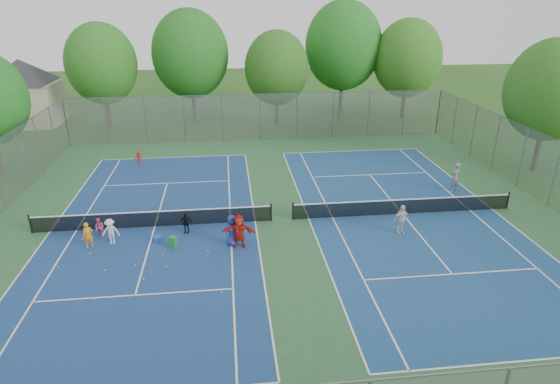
# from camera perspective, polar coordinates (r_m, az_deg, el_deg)

# --- Properties ---
(ground) EXTENTS (120.00, 120.00, 0.00)m
(ground) POSITION_cam_1_polar(r_m,az_deg,el_deg) (26.31, 0.25, -3.45)
(ground) COLOR #27531A
(ground) RESTS_ON ground
(court_pad) EXTENTS (32.00, 32.00, 0.01)m
(court_pad) POSITION_cam_1_polar(r_m,az_deg,el_deg) (26.31, 0.25, -3.44)
(court_pad) COLOR #2C5D33
(court_pad) RESTS_ON ground
(court_left) EXTENTS (10.97, 23.77, 0.01)m
(court_left) POSITION_cam_1_polar(r_m,az_deg,el_deg) (26.48, -15.01, -4.07)
(court_left) COLOR navy
(court_left) RESTS_ON court_pad
(court_right) EXTENTS (10.97, 23.77, 0.01)m
(court_right) POSITION_cam_1_polar(r_m,az_deg,el_deg) (27.93, 14.67, -2.58)
(court_right) COLOR navy
(court_right) RESTS_ON court_pad
(net_left) EXTENTS (12.87, 0.10, 0.91)m
(net_left) POSITION_cam_1_polar(r_m,az_deg,el_deg) (26.29, -15.10, -3.22)
(net_left) COLOR black
(net_left) RESTS_ON ground
(net_right) EXTENTS (12.87, 0.10, 0.91)m
(net_right) POSITION_cam_1_polar(r_m,az_deg,el_deg) (27.75, 14.76, -1.76)
(net_right) COLOR black
(net_right) RESTS_ON ground
(fence_north) EXTENTS (32.00, 0.10, 4.00)m
(fence_north) POSITION_cam_1_polar(r_m,az_deg,el_deg) (40.68, -2.46, 9.09)
(fence_north) COLOR gray
(fence_north) RESTS_ON ground
(fence_east) EXTENTS (0.10, 32.00, 4.00)m
(fence_east) POSITION_cam_1_polar(r_m,az_deg,el_deg) (31.56, 30.50, 1.77)
(fence_east) COLOR gray
(fence_east) RESTS_ON ground
(house) EXTENTS (11.03, 11.03, 7.30)m
(house) POSITION_cam_1_polar(r_m,az_deg,el_deg) (51.69, -28.96, 11.80)
(house) COLOR #B7A88C
(house) RESTS_ON ground
(tree_nw) EXTENTS (6.40, 6.40, 9.58)m
(tree_nw) POSITION_cam_1_polar(r_m,az_deg,el_deg) (47.13, -20.95, 14.38)
(tree_nw) COLOR #443326
(tree_nw) RESTS_ON ground
(tree_nl) EXTENTS (7.20, 7.20, 10.69)m
(tree_nl) POSITION_cam_1_polar(r_m,az_deg,el_deg) (46.81, -10.88, 16.18)
(tree_nl) COLOR #443326
(tree_nl) RESTS_ON ground
(tree_nc) EXTENTS (6.00, 6.00, 8.85)m
(tree_nc) POSITION_cam_1_polar(r_m,az_deg,el_deg) (45.12, -0.41, 14.86)
(tree_nc) COLOR #443326
(tree_nc) RESTS_ON ground
(tree_nr) EXTENTS (7.60, 7.60, 11.42)m
(tree_nr) POSITION_cam_1_polar(r_m,az_deg,el_deg) (49.09, 7.72, 17.26)
(tree_nr) COLOR #443326
(tree_nr) RESTS_ON ground
(tree_ne) EXTENTS (6.60, 6.60, 9.77)m
(tree_ne) POSITION_cam_1_polar(r_m,az_deg,el_deg) (49.12, 15.29, 15.43)
(tree_ne) COLOR #443326
(tree_ne) RESTS_ON ground
(tree_side_e) EXTENTS (6.00, 6.00, 9.20)m
(tree_side_e) POSITION_cam_1_polar(r_m,az_deg,el_deg) (37.10, 30.13, 10.67)
(tree_side_e) COLOR #443326
(tree_side_e) RESTS_ON ground
(ball_crate) EXTENTS (0.42, 0.42, 0.28)m
(ball_crate) POSITION_cam_1_polar(r_m,az_deg,el_deg) (24.89, -14.69, -5.52)
(ball_crate) COLOR blue
(ball_crate) RESTS_ON ground
(ball_hopper) EXTENTS (0.40, 0.40, 0.60)m
(ball_hopper) POSITION_cam_1_polar(r_m,az_deg,el_deg) (24.03, -12.89, -5.99)
(ball_hopper) COLOR #258938
(ball_hopper) RESTS_ON ground
(student_a) EXTENTS (0.57, 0.48, 1.34)m
(student_a) POSITION_cam_1_polar(r_m,az_deg,el_deg) (25.18, -22.36, -4.89)
(student_a) COLOR orange
(student_a) RESTS_ON ground
(student_b) EXTENTS (0.61, 0.54, 1.03)m
(student_b) POSITION_cam_1_polar(r_m,az_deg,el_deg) (26.12, -21.14, -4.06)
(student_b) COLOR #E35883
(student_b) RESTS_ON ground
(student_c) EXTENTS (0.92, 0.58, 1.37)m
(student_c) POSITION_cam_1_polar(r_m,az_deg,el_deg) (25.11, -19.95, -4.54)
(student_c) COLOR silver
(student_c) RESTS_ON ground
(student_d) EXTENTS (0.72, 0.38, 1.18)m
(student_d) POSITION_cam_1_polar(r_m,az_deg,el_deg) (25.19, -11.41, -3.70)
(student_d) COLOR black
(student_d) RESTS_ON ground
(student_e) EXTENTS (0.94, 0.80, 1.64)m
(student_e) POSITION_cam_1_polar(r_m,az_deg,el_deg) (23.55, -5.84, -4.68)
(student_e) COLOR #283795
(student_e) RESTS_ON ground
(student_f) EXTENTS (1.72, 0.80, 1.79)m
(student_f) POSITION_cam_1_polar(r_m,az_deg,el_deg) (23.27, -5.02, -4.79)
(student_f) COLOR red
(student_f) RESTS_ON ground
(child_far_baseline) EXTENTS (0.79, 0.61, 1.07)m
(child_far_baseline) POSITION_cam_1_polar(r_m,az_deg,el_deg) (36.28, -16.80, 4.00)
(child_far_baseline) COLOR #B21B19
(child_far_baseline) RESTS_ON ground
(instructor) EXTENTS (0.83, 0.76, 1.89)m
(instructor) POSITION_cam_1_polar(r_m,az_deg,el_deg) (31.92, 20.58, 1.73)
(instructor) COLOR gray
(instructor) RESTS_ON ground
(teen_court_b) EXTENTS (1.03, 0.67, 1.63)m
(teen_court_b) POSITION_cam_1_polar(r_m,az_deg,el_deg) (25.36, 14.56, -3.25)
(teen_court_b) COLOR silver
(teen_court_b) RESTS_ON ground
(tennis_ball_0) EXTENTS (0.07, 0.07, 0.07)m
(tennis_ball_0) POSITION_cam_1_polar(r_m,az_deg,el_deg) (25.41, -12.85, -4.99)
(tennis_ball_0) COLOR #CAD331
(tennis_ball_0) RESTS_ON ground
(tennis_ball_1) EXTENTS (0.07, 0.07, 0.07)m
(tennis_ball_1) POSITION_cam_1_polar(r_m,az_deg,el_deg) (23.10, -20.53, -8.99)
(tennis_ball_1) COLOR gold
(tennis_ball_1) RESTS_ON ground
(tennis_ball_2) EXTENTS (0.07, 0.07, 0.07)m
(tennis_ball_2) POSITION_cam_1_polar(r_m,az_deg,el_deg) (26.33, -22.93, -5.31)
(tennis_ball_2) COLOR #C7EF37
(tennis_ball_2) RESTS_ON ground
(tennis_ball_3) EXTENTS (0.07, 0.07, 0.07)m
(tennis_ball_3) POSITION_cam_1_polar(r_m,az_deg,el_deg) (20.42, -7.14, -12.05)
(tennis_ball_3) COLOR #CEED37
(tennis_ball_3) RESTS_ON ground
(tennis_ball_4) EXTENTS (0.07, 0.07, 0.07)m
(tennis_ball_4) POSITION_cam_1_polar(r_m,az_deg,el_deg) (23.43, -8.80, -7.19)
(tennis_ball_4) COLOR #DBF338
(tennis_ball_4) RESTS_ON ground
(tennis_ball_5) EXTENTS (0.07, 0.07, 0.07)m
(tennis_ball_5) POSITION_cam_1_polar(r_m,az_deg,el_deg) (21.27, -21.70, -12.12)
(tennis_ball_5) COLOR #A3C22D
(tennis_ball_5) RESTS_ON ground
(tennis_ball_6) EXTENTS (0.07, 0.07, 0.07)m
(tennis_ball_6) POSITION_cam_1_polar(r_m,az_deg,el_deg) (22.59, -13.73, -8.85)
(tennis_ball_6) COLOR #A5C12C
(tennis_ball_6) RESTS_ON ground
(tennis_ball_7) EXTENTS (0.07, 0.07, 0.07)m
(tennis_ball_7) POSITION_cam_1_polar(r_m,az_deg,el_deg) (24.21, -25.43, -8.29)
(tennis_ball_7) COLOR #ABCA2F
(tennis_ball_7) RESTS_ON ground
(tennis_ball_8) EXTENTS (0.07, 0.07, 0.07)m
(tennis_ball_8) POSITION_cam_1_polar(r_m,az_deg,el_deg) (23.10, -17.24, -8.51)
(tennis_ball_8) COLOR gold
(tennis_ball_8) RESTS_ON ground
(tennis_ball_9) EXTENTS (0.07, 0.07, 0.07)m
(tennis_ball_9) POSITION_cam_1_polar(r_m,az_deg,el_deg) (23.51, -14.14, -7.54)
(tennis_ball_9) COLOR gold
(tennis_ball_9) RESTS_ON ground
(tennis_ball_10) EXTENTS (0.07, 0.07, 0.07)m
(tennis_ball_10) POSITION_cam_1_polar(r_m,az_deg,el_deg) (24.77, -22.17, -7.00)
(tennis_ball_10) COLOR #C6D431
(tennis_ball_10) RESTS_ON ground
(tennis_ball_11) EXTENTS (0.07, 0.07, 0.07)m
(tennis_ball_11) POSITION_cam_1_polar(r_m,az_deg,el_deg) (21.92, -16.28, -10.21)
(tennis_ball_11) COLOR #E0F238
(tennis_ball_11) RESTS_ON ground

